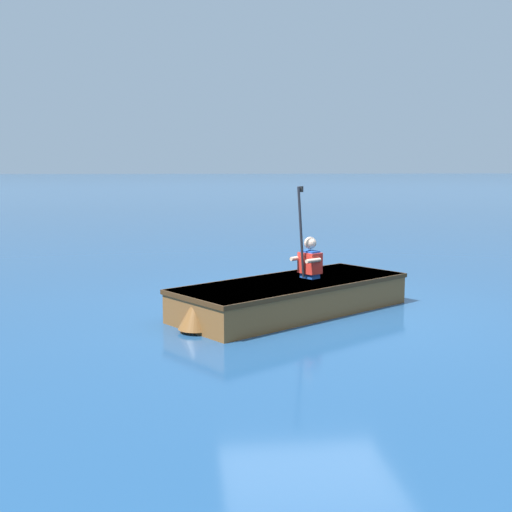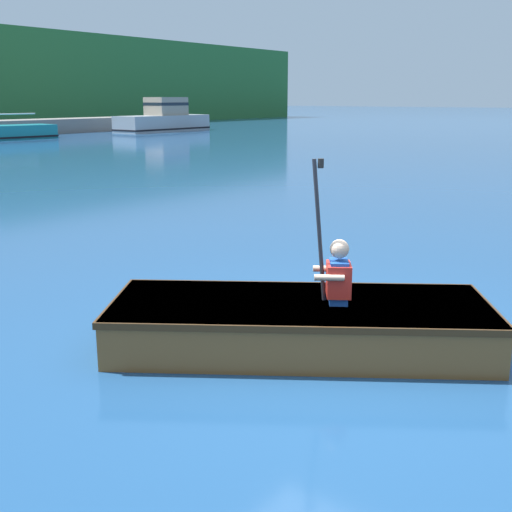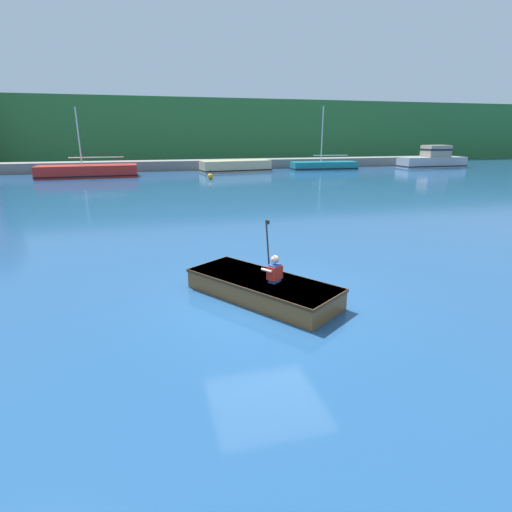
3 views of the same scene
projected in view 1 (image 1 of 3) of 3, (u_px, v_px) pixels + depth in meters
The scene contains 3 objects.
ground_plane at pixel (312, 311), 8.86m from camera, with size 300.00×300.00×0.00m, color navy.
rowboat_foreground at pixel (289, 295), 8.73m from camera, with size 3.00×3.54×0.44m.
person_paddler at pixel (309, 259), 8.91m from camera, with size 0.45×0.45×1.28m.
Camera 1 is at (-8.53, 1.73, 2.00)m, focal length 45.00 mm.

